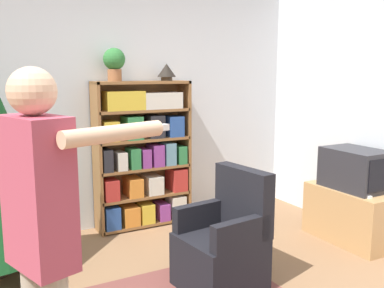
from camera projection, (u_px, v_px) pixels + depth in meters
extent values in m
cube|color=silver|center=(101.00, 106.00, 4.48)|extent=(8.00, 0.10, 2.60)
cube|color=brown|center=(97.00, 159.00, 4.32)|extent=(0.03, 0.28, 1.56)
cube|color=brown|center=(184.00, 151.00, 4.79)|extent=(0.03, 0.28, 1.56)
cube|color=brown|center=(142.00, 82.00, 4.43)|extent=(1.03, 0.28, 0.03)
cube|color=brown|center=(138.00, 153.00, 4.67)|extent=(1.03, 0.01, 1.56)
cube|color=brown|center=(144.00, 222.00, 4.68)|extent=(1.00, 0.28, 0.03)
cube|color=#284C93|center=(110.00, 217.00, 4.46)|extent=(0.16, 0.26, 0.23)
cube|color=orange|center=(129.00, 215.00, 4.56)|extent=(0.17, 0.26, 0.20)
cube|color=gold|center=(145.00, 212.00, 4.63)|extent=(0.15, 0.22, 0.21)
cube|color=#843889|center=(161.00, 211.00, 4.73)|extent=(0.12, 0.23, 0.18)
cube|color=beige|center=(176.00, 206.00, 4.80)|extent=(0.17, 0.22, 0.25)
cube|color=brown|center=(144.00, 195.00, 4.63)|extent=(1.00, 0.28, 0.03)
cube|color=#B22D28|center=(110.00, 190.00, 4.39)|extent=(0.15, 0.21, 0.21)
cube|color=orange|center=(133.00, 187.00, 4.54)|extent=(0.15, 0.25, 0.20)
cube|color=beige|center=(152.00, 184.00, 4.65)|extent=(0.17, 0.27, 0.19)
cube|color=#B22D28|center=(176.00, 179.00, 4.77)|extent=(0.16, 0.24, 0.25)
cube|color=brown|center=(143.00, 167.00, 4.58)|extent=(1.00, 0.28, 0.03)
cube|color=#232328|center=(105.00, 160.00, 4.34)|extent=(0.10, 0.24, 0.23)
cube|color=beige|center=(120.00, 160.00, 4.41)|extent=(0.10, 0.23, 0.19)
cube|color=#2D7A42|center=(133.00, 158.00, 4.46)|extent=(0.10, 0.21, 0.21)
cube|color=#843889|center=(143.00, 158.00, 4.53)|extent=(0.10, 0.23, 0.20)
cube|color=#843889|center=(155.00, 155.00, 4.60)|extent=(0.12, 0.24, 0.23)
cube|color=#5B899E|center=(167.00, 153.00, 4.67)|extent=(0.12, 0.25, 0.24)
cube|color=#2D7A42|center=(178.00, 154.00, 4.74)|extent=(0.10, 0.26, 0.19)
cube|color=brown|center=(143.00, 139.00, 4.53)|extent=(1.00, 0.28, 0.03)
cube|color=gold|center=(109.00, 131.00, 4.33)|extent=(0.16, 0.27, 0.20)
cube|color=#2D7A42|center=(132.00, 128.00, 4.43)|extent=(0.17, 0.24, 0.24)
cube|color=#232328|center=(155.00, 126.00, 4.53)|extent=(0.16, 0.20, 0.24)
cube|color=#284C93|center=(173.00, 126.00, 4.64)|extent=(0.17, 0.22, 0.22)
cube|color=brown|center=(142.00, 110.00, 4.48)|extent=(1.00, 0.28, 0.03)
cube|color=gold|center=(124.00, 101.00, 4.33)|extent=(0.40, 0.21, 0.19)
cube|color=beige|center=(160.00, 100.00, 4.54)|extent=(0.42, 0.25, 0.17)
cube|color=tan|center=(352.00, 214.00, 4.22)|extent=(0.49, 0.86, 0.53)
cube|color=#28282D|center=(355.00, 169.00, 4.14)|extent=(0.42, 0.59, 0.39)
cube|color=black|center=(382.00, 175.00, 3.88)|extent=(0.34, 0.01, 0.30)
cube|color=white|center=(366.00, 196.00, 3.88)|extent=(0.04, 0.12, 0.02)
sphere|color=#B74C93|center=(38.00, 205.00, 3.44)|extent=(0.04, 0.04, 0.04)
sphere|color=#B74C93|center=(19.00, 148.00, 3.58)|extent=(0.05, 0.05, 0.05)
sphere|color=#335BB2|center=(31.00, 236.00, 3.27)|extent=(0.04, 0.04, 0.04)
cube|color=black|center=(220.00, 262.00, 3.28)|extent=(0.62, 0.62, 0.42)
cube|color=black|center=(243.00, 199.00, 3.33)|extent=(0.18, 0.57, 0.50)
cube|color=black|center=(201.00, 215.00, 3.42)|extent=(0.51, 0.14, 0.20)
cube|color=black|center=(241.00, 233.00, 3.04)|extent=(0.51, 0.14, 0.20)
cube|color=#AD4256|center=(38.00, 193.00, 1.74)|extent=(0.27, 0.36, 0.63)
cylinder|color=#DBAD89|center=(17.00, 192.00, 1.88)|extent=(0.07, 0.07, 0.51)
cylinder|color=#DBAD89|center=(114.00, 133.00, 1.74)|extent=(0.48, 0.22, 0.07)
cube|color=white|center=(158.00, 128.00, 1.91)|extent=(0.12, 0.07, 0.03)
sphere|color=#DBAD89|center=(32.00, 91.00, 1.67)|extent=(0.19, 0.19, 0.19)
cylinder|color=#935B38|center=(115.00, 75.00, 4.28)|extent=(0.14, 0.14, 0.12)
sphere|color=#2D7033|center=(114.00, 59.00, 4.25)|extent=(0.22, 0.22, 0.22)
cylinder|color=#473828|center=(167.00, 79.00, 4.56)|extent=(0.12, 0.12, 0.04)
cone|color=black|center=(167.00, 70.00, 4.54)|extent=(0.20, 0.20, 0.14)
cube|color=gold|center=(44.00, 284.00, 3.34)|extent=(0.22, 0.15, 0.03)
cube|color=#B22D28|center=(44.00, 281.00, 3.33)|extent=(0.23, 0.15, 0.03)
cube|color=#843889|center=(43.00, 276.00, 3.34)|extent=(0.21, 0.19, 0.03)
cube|color=orange|center=(43.00, 273.00, 3.33)|extent=(0.22, 0.17, 0.03)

